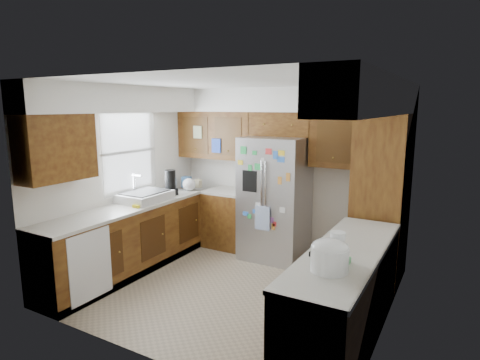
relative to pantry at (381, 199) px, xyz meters
name	(u,v)px	position (x,y,z in m)	size (l,w,h in m)	color
floor	(234,288)	(-1.50, -1.15, -1.07)	(3.60, 3.60, 0.00)	tan
room_shell	(240,139)	(-1.61, -0.79, 0.75)	(3.64, 3.24, 2.52)	white
left_counter_run	(151,237)	(-2.86, -1.12, -0.65)	(1.36, 3.20, 0.92)	#3E1C0B
right_counter_run	(344,300)	(0.00, -1.62, -0.65)	(0.63, 2.25, 0.92)	#3E1C0B
pantry	(381,199)	(0.00, 0.00, 0.00)	(0.60, 0.90, 2.15)	#3E1C0B
fridge	(275,198)	(-1.50, 0.05, -0.17)	(0.90, 0.79, 1.80)	#A1A1A6
bridge_cabinet	(282,124)	(-1.50, 0.28, 0.90)	(0.96, 0.34, 0.35)	#3E1C0B
fridge_top_items	(273,103)	(-1.64, 0.25, 1.21)	(0.65, 0.30, 0.29)	#1C51A9
sink_assembly	(145,196)	(-3.00, -1.05, -0.09)	(0.52, 0.74, 0.37)	silver
left_counter_clutter	(179,184)	(-2.95, -0.35, -0.02)	(0.39, 0.91, 0.38)	black
rice_cooker	(330,255)	(0.00, -2.18, -0.02)	(0.31, 0.30, 0.27)	white
paper_towel	(337,248)	(0.01, -2.01, -0.01)	(0.13, 0.13, 0.28)	white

